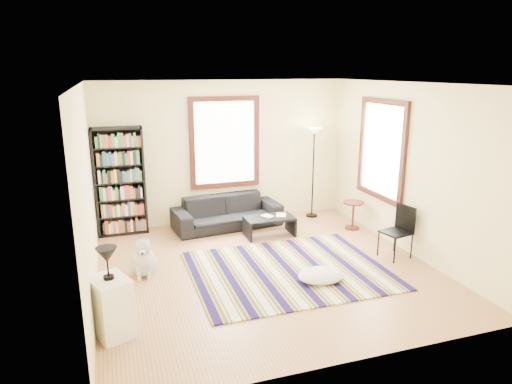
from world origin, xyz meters
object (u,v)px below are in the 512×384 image
object	(u,v)px
sofa	(227,212)
coffee_table	(269,226)
folding_chair	(396,232)
white_cabinet	(111,307)
bookshelf	(120,182)
side_table	(353,215)
floor_cushion	(321,275)
dog	(143,255)
floor_lamp	(313,173)

from	to	relation	value
sofa	coffee_table	bearing A→B (deg)	-55.09
folding_chair	white_cabinet	world-z (taller)	folding_chair
bookshelf	side_table	xyz separation A→B (m)	(4.23, -1.12, -0.73)
bookshelf	floor_cushion	size ratio (longest dim) A/B	2.83
side_table	dog	bearing A→B (deg)	-168.24
sofa	side_table	xyz separation A→B (m)	(2.28, -0.85, -0.03)
sofa	folding_chair	size ratio (longest dim) A/B	2.42
bookshelf	dog	distance (m)	2.09
sofa	folding_chair	xyz separation A→B (m)	(2.23, -2.30, 0.13)
coffee_table	folding_chair	bearing A→B (deg)	-44.55
sofa	bookshelf	xyz separation A→B (m)	(-1.95, 0.27, 0.70)
bookshelf	folding_chair	size ratio (longest dim) A/B	2.33
bookshelf	white_cabinet	size ratio (longest dim) A/B	2.86
floor_lamp	bookshelf	bearing A→B (deg)	177.44
floor_lamp	side_table	xyz separation A→B (m)	(0.42, -0.95, -0.66)
floor_cushion	dog	bearing A→B (deg)	157.08
folding_chair	coffee_table	bearing A→B (deg)	123.50
floor_cushion	sofa	bearing A→B (deg)	104.47
folding_chair	floor_cushion	bearing A→B (deg)	-176.45
bookshelf	floor_lamp	xyz separation A→B (m)	(3.81, -0.17, -0.07)
sofa	white_cabinet	xyz separation A→B (m)	(-2.22, -3.21, 0.05)
side_table	white_cabinet	distance (m)	5.08
bookshelf	floor_lamp	size ratio (longest dim) A/B	1.08
bookshelf	coffee_table	world-z (taller)	bookshelf
floor_cushion	side_table	distance (m)	2.45
floor_cushion	dog	distance (m)	2.66
sofa	bookshelf	world-z (taller)	bookshelf
coffee_table	dog	world-z (taller)	dog
sofa	floor_lamp	world-z (taller)	floor_lamp
bookshelf	white_cabinet	world-z (taller)	bookshelf
floor_cushion	white_cabinet	world-z (taller)	white_cabinet
floor_cushion	floor_lamp	distance (m)	3.16
folding_chair	dog	world-z (taller)	folding_chair
sofa	bookshelf	bearing A→B (deg)	165.76
floor_lamp	folding_chair	xyz separation A→B (m)	(0.37, -2.40, -0.50)
bookshelf	sofa	bearing A→B (deg)	-7.90
floor_lamp	folding_chair	world-z (taller)	floor_lamp
coffee_table	floor_lamp	distance (m)	1.66
bookshelf	floor_cushion	bearing A→B (deg)	-48.46
floor_lamp	sofa	bearing A→B (deg)	-176.92
sofa	dog	world-z (taller)	dog
floor_lamp	folding_chair	size ratio (longest dim) A/B	2.16
sofa	bookshelf	distance (m)	2.08
side_table	folding_chair	world-z (taller)	folding_chair
sofa	folding_chair	bearing A→B (deg)	-52.13
coffee_table	folding_chair	distance (m)	2.28
dog	white_cabinet	bearing A→B (deg)	-102.93
floor_cushion	folding_chair	size ratio (longest dim) A/B	0.82
floor_lamp	side_table	distance (m)	1.23
bookshelf	floor_cushion	distance (m)	4.10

